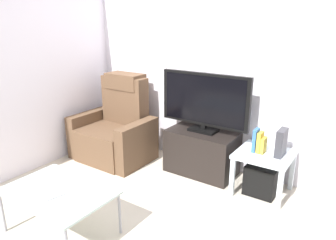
{
  "coord_description": "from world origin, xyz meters",
  "views": [
    {
      "loc": [
        1.45,
        -2.19,
        1.75
      ],
      "look_at": [
        -0.37,
        0.5,
        0.7
      ],
      "focal_mm": 33.51,
      "sensor_mm": 36.0,
      "label": 1
    }
  ],
  "objects_px": {
    "game_console": "(281,143)",
    "coffee_table": "(58,193)",
    "book_middle": "(260,142)",
    "tv_stand": "(202,152)",
    "book_leftmost": "(256,140)",
    "book_rightmost": "(264,145)",
    "cell_phone": "(55,195)",
    "recliner_armchair": "(116,130)",
    "subwoofer_box": "(262,179)",
    "television": "(204,101)",
    "side_table": "(264,159)"
  },
  "relations": [
    {
      "from": "recliner_armchair",
      "to": "subwoofer_box",
      "type": "bearing_deg",
      "value": 2.37
    },
    {
      "from": "television",
      "to": "book_leftmost",
      "type": "bearing_deg",
      "value": -8.0
    },
    {
      "from": "book_middle",
      "to": "cell_phone",
      "type": "bearing_deg",
      "value": -123.6
    },
    {
      "from": "subwoofer_box",
      "to": "cell_phone",
      "type": "xyz_separation_m",
      "value": [
        -1.15,
        -1.67,
        0.25
      ]
    },
    {
      "from": "coffee_table",
      "to": "recliner_armchair",
      "type": "bearing_deg",
      "value": 115.9
    },
    {
      "from": "tv_stand",
      "to": "subwoofer_box",
      "type": "height_order",
      "value": "tv_stand"
    },
    {
      "from": "tv_stand",
      "to": "cell_phone",
      "type": "distance_m",
      "value": 1.77
    },
    {
      "from": "book_leftmost",
      "to": "coffee_table",
      "type": "height_order",
      "value": "book_leftmost"
    },
    {
      "from": "recliner_armchair",
      "to": "side_table",
      "type": "bearing_deg",
      "value": 2.37
    },
    {
      "from": "subwoofer_box",
      "to": "cell_phone",
      "type": "bearing_deg",
      "value": -124.58
    },
    {
      "from": "subwoofer_box",
      "to": "book_middle",
      "type": "distance_m",
      "value": 0.41
    },
    {
      "from": "book_leftmost",
      "to": "book_middle",
      "type": "xyz_separation_m",
      "value": [
        0.05,
        0.0,
        -0.01
      ]
    },
    {
      "from": "television",
      "to": "game_console",
      "type": "bearing_deg",
      "value": -3.92
    },
    {
      "from": "book_rightmost",
      "to": "coffee_table",
      "type": "bearing_deg",
      "value": -126.92
    },
    {
      "from": "coffee_table",
      "to": "subwoofer_box",
      "type": "bearing_deg",
      "value": 53.06
    },
    {
      "from": "book_rightmost",
      "to": "subwoofer_box",
      "type": "bearing_deg",
      "value": 51.36
    },
    {
      "from": "subwoofer_box",
      "to": "cell_phone",
      "type": "relative_size",
      "value": 2.09
    },
    {
      "from": "tv_stand",
      "to": "television",
      "type": "relative_size",
      "value": 0.75
    },
    {
      "from": "recliner_armchair",
      "to": "coffee_table",
      "type": "distance_m",
      "value": 1.59
    },
    {
      "from": "game_console",
      "to": "cell_phone",
      "type": "distance_m",
      "value": 2.13
    },
    {
      "from": "tv_stand",
      "to": "coffee_table",
      "type": "distance_m",
      "value": 1.72
    },
    {
      "from": "book_middle",
      "to": "coffee_table",
      "type": "relative_size",
      "value": 0.24
    },
    {
      "from": "subwoofer_box",
      "to": "book_leftmost",
      "type": "relative_size",
      "value": 1.31
    },
    {
      "from": "subwoofer_box",
      "to": "coffee_table",
      "type": "xyz_separation_m",
      "value": [
        -1.2,
        -1.6,
        0.22
      ]
    },
    {
      "from": "game_console",
      "to": "television",
      "type": "bearing_deg",
      "value": 176.08
    },
    {
      "from": "television",
      "to": "side_table",
      "type": "relative_size",
      "value": 1.98
    },
    {
      "from": "television",
      "to": "recliner_armchair",
      "type": "bearing_deg",
      "value": -168.07
    },
    {
      "from": "recliner_armchair",
      "to": "side_table",
      "type": "height_order",
      "value": "recliner_armchair"
    },
    {
      "from": "book_middle",
      "to": "tv_stand",
      "type": "bearing_deg",
      "value": 174.05
    },
    {
      "from": "book_leftmost",
      "to": "cell_phone",
      "type": "relative_size",
      "value": 1.6
    },
    {
      "from": "game_console",
      "to": "coffee_table",
      "type": "distance_m",
      "value": 2.11
    },
    {
      "from": "television",
      "to": "game_console",
      "type": "relative_size",
      "value": 3.91
    },
    {
      "from": "book_leftmost",
      "to": "tv_stand",
      "type": "bearing_deg",
      "value": 173.64
    },
    {
      "from": "book_leftmost",
      "to": "book_middle",
      "type": "bearing_deg",
      "value": 0.0
    },
    {
      "from": "book_rightmost",
      "to": "side_table",
      "type": "bearing_deg",
      "value": 51.36
    },
    {
      "from": "coffee_table",
      "to": "game_console",
      "type": "bearing_deg",
      "value": 50.06
    },
    {
      "from": "subwoofer_box",
      "to": "book_middle",
      "type": "height_order",
      "value": "book_middle"
    },
    {
      "from": "book_middle",
      "to": "coffee_table",
      "type": "bearing_deg",
      "value": -126.01
    },
    {
      "from": "tv_stand",
      "to": "cell_phone",
      "type": "bearing_deg",
      "value": -103.14
    },
    {
      "from": "recliner_armchair",
      "to": "book_rightmost",
      "type": "height_order",
      "value": "recliner_armchair"
    },
    {
      "from": "recliner_armchair",
      "to": "book_middle",
      "type": "bearing_deg",
      "value": 1.91
    },
    {
      "from": "side_table",
      "to": "cell_phone",
      "type": "bearing_deg",
      "value": -124.58
    },
    {
      "from": "side_table",
      "to": "book_middle",
      "type": "distance_m",
      "value": 0.19
    },
    {
      "from": "game_console",
      "to": "book_leftmost",
      "type": "bearing_deg",
      "value": -173.02
    },
    {
      "from": "recliner_armchair",
      "to": "game_console",
      "type": "xyz_separation_m",
      "value": [
        2.04,
        0.18,
        0.22
      ]
    },
    {
      "from": "television",
      "to": "side_table",
      "type": "distance_m",
      "value": 0.9
    },
    {
      "from": "subwoofer_box",
      "to": "book_rightmost",
      "type": "bearing_deg",
      "value": -128.64
    },
    {
      "from": "tv_stand",
      "to": "coffee_table",
      "type": "xyz_separation_m",
      "value": [
        -0.46,
        -1.65,
        0.12
      ]
    },
    {
      "from": "book_rightmost",
      "to": "game_console",
      "type": "relative_size",
      "value": 0.6
    },
    {
      "from": "book_middle",
      "to": "game_console",
      "type": "xyz_separation_m",
      "value": [
        0.2,
        0.03,
        0.03
      ]
    }
  ]
}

